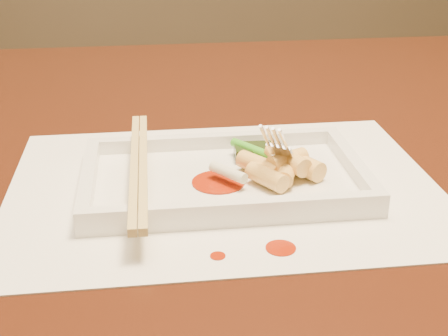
{
  "coord_description": "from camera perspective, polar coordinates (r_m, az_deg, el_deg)",
  "views": [
    {
      "loc": [
        -0.02,
        -0.64,
        1.01
      ],
      "look_at": [
        0.05,
        -0.12,
        0.77
      ],
      "focal_mm": 50.0,
      "sensor_mm": 36.0,
      "label": 1
    }
  ],
  "objects": [
    {
      "name": "scallion_green",
      "position": [
        0.6,
        3.74,
        1.27
      ],
      "size": [
        0.06,
        0.07,
        0.01
      ],
      "primitive_type": "cylinder",
      "rotation": [
        1.57,
        0.0,
        0.64
      ],
      "color": "#2F9718",
      "rests_on": "plate_base"
    },
    {
      "name": "rice_cake_0",
      "position": [
        0.57,
        5.73,
        -0.35
      ],
      "size": [
        0.03,
        0.04,
        0.02
      ],
      "primitive_type": "cylinder",
      "rotation": [
        1.57,
        0.0,
        2.79
      ],
      "color": "#FDDA76",
      "rests_on": "plate_base"
    },
    {
      "name": "plate_base",
      "position": [
        0.58,
        -0.0,
        -1.25
      ],
      "size": [
        0.26,
        0.16,
        0.01
      ],
      "primitive_type": "cube",
      "color": "white",
      "rests_on": "placemat"
    },
    {
      "name": "chopstick_a",
      "position": [
        0.57,
        -8.19,
        0.25
      ],
      "size": [
        0.01,
        0.24,
        0.01
      ],
      "primitive_type": "cube",
      "rotation": [
        0.0,
        0.0,
        -0.01
      ],
      "color": "tan",
      "rests_on": "plate_rim_near"
    },
    {
      "name": "rice_cake_1",
      "position": [
        0.56,
        3.94,
        -0.83
      ],
      "size": [
        0.04,
        0.04,
        0.02
      ],
      "primitive_type": "cylinder",
      "rotation": [
        1.57,
        0.0,
        0.59
      ],
      "color": "#FDDA76",
      "rests_on": "plate_base"
    },
    {
      "name": "sauce_splatter_b",
      "position": [
        0.48,
        -0.57,
        -8.04
      ],
      "size": [
        0.01,
        0.01,
        0.0
      ],
      "primitive_type": "cylinder",
      "color": "#991D04",
      "rests_on": "placemat"
    },
    {
      "name": "plate_rim_far",
      "position": [
        0.65,
        -0.83,
        2.49
      ],
      "size": [
        0.26,
        0.01,
        0.01
      ],
      "primitive_type": "cube",
      "color": "white",
      "rests_on": "plate_base"
    },
    {
      "name": "sauce_blob_0",
      "position": [
        0.57,
        -0.52,
        -1.3
      ],
      "size": [
        0.05,
        0.05,
        0.0
      ],
      "primitive_type": "cylinder",
      "color": "#991D04",
      "rests_on": "plate_base"
    },
    {
      "name": "plate_rim_near",
      "position": [
        0.51,
        1.04,
        -3.75
      ],
      "size": [
        0.26,
        0.01,
        0.01
      ],
      "primitive_type": "cube",
      "color": "white",
      "rests_on": "plate_base"
    },
    {
      "name": "placemat",
      "position": [
        0.59,
        -0.0,
        -1.66
      ],
      "size": [
        0.4,
        0.3,
        0.0
      ],
      "primitive_type": "cube",
      "color": "white",
      "rests_on": "table"
    },
    {
      "name": "veg_piece",
      "position": [
        0.62,
        2.75,
        1.5
      ],
      "size": [
        0.04,
        0.03,
        0.01
      ],
      "primitive_type": "cube",
      "rotation": [
        0.0,
        0.0,
        -0.06
      ],
      "color": "black",
      "rests_on": "plate_base"
    },
    {
      "name": "sauce_splatter_a",
      "position": [
        0.49,
        5.21,
        -7.29
      ],
      "size": [
        0.02,
        0.02,
        0.0
      ],
      "primitive_type": "cylinder",
      "color": "#991D04",
      "rests_on": "placemat"
    },
    {
      "name": "rice_cake_3",
      "position": [
        0.58,
        3.28,
        0.23
      ],
      "size": [
        0.04,
        0.05,
        0.02
      ],
      "primitive_type": "cylinder",
      "rotation": [
        1.57,
        0.0,
        0.66
      ],
      "color": "#FDDA76",
      "rests_on": "plate_base"
    },
    {
      "name": "rice_cake_4",
      "position": [
        0.59,
        7.35,
        0.19
      ],
      "size": [
        0.04,
        0.04,
        0.02
      ],
      "primitive_type": "cylinder",
      "rotation": [
        1.57,
        0.0,
        0.55
      ],
      "color": "#FDDA76",
      "rests_on": "plate_base"
    },
    {
      "name": "rice_cake_2",
      "position": [
        0.58,
        5.83,
        0.7
      ],
      "size": [
        0.04,
        0.03,
        0.02
      ],
      "primitive_type": "cylinder",
      "rotation": [
        1.57,
        0.0,
        2.06
      ],
      "color": "#FDDA76",
      "rests_on": "plate_base"
    },
    {
      "name": "scallion_white",
      "position": [
        0.56,
        0.38,
        -0.4
      ],
      "size": [
        0.03,
        0.04,
        0.01
      ],
      "primitive_type": "cylinder",
      "rotation": [
        1.57,
        0.0,
        0.69
      ],
      "color": "#EAEACC",
      "rests_on": "plate_base"
    },
    {
      "name": "plate_rim_right",
      "position": [
        0.61,
        11.72,
        0.36
      ],
      "size": [
        0.01,
        0.14,
        0.01
      ],
      "primitive_type": "cube",
      "color": "white",
      "rests_on": "plate_base"
    },
    {
      "name": "chopstick_b",
      "position": [
        0.57,
        -7.39,
        0.29
      ],
      "size": [
        0.01,
        0.24,
        0.01
      ],
      "primitive_type": "cube",
      "rotation": [
        0.0,
        0.0,
        -0.01
      ],
      "color": "tan",
      "rests_on": "plate_rim_near"
    },
    {
      "name": "table",
      "position": [
        0.73,
        -4.71,
        -4.9
      ],
      "size": [
        1.4,
        0.9,
        0.75
      ],
      "color": "black",
      "rests_on": "ground"
    },
    {
      "name": "fork",
      "position": [
        0.58,
        6.66,
        6.82
      ],
      "size": [
        0.09,
        0.1,
        0.14
      ],
      "primitive_type": null,
      "color": "silver",
      "rests_on": "plate_base"
    },
    {
      "name": "rice_cake_5",
      "position": [
        0.58,
        5.82,
        0.8
      ],
      "size": [
        0.04,
        0.05,
        0.02
      ],
      "primitive_type": "cylinder",
      "rotation": [
        1.57,
        0.0,
        0.45
      ],
      "color": "#FDDA76",
      "rests_on": "plate_base"
    },
    {
      "name": "plate_rim_left",
      "position": [
        0.58,
        -12.29,
        -0.92
      ],
      "size": [
        0.01,
        0.14,
        0.01
      ],
      "primitive_type": "cube",
      "color": "white",
      "rests_on": "plate_base"
    }
  ]
}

